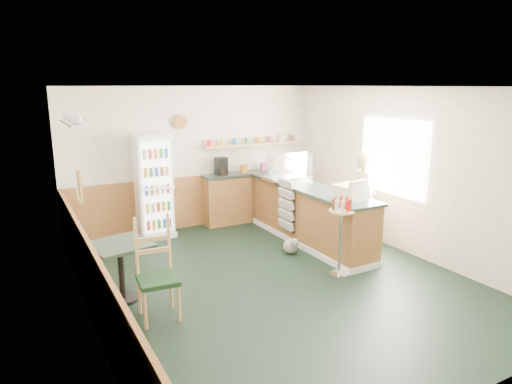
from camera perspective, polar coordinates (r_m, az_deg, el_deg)
ground at (r=6.66m, az=2.33°, el=-10.88°), size 6.00×6.00×0.00m
room_envelope at (r=6.72m, az=-2.42°, el=2.98°), size 5.04×6.02×2.72m
service_counter at (r=8.04m, az=6.70°, el=-3.16°), size 0.68×3.01×1.01m
back_counter at (r=9.36m, az=-0.19°, el=-0.16°), size 2.24×0.42×1.69m
drinks_fridge at (r=8.44m, az=-12.65°, el=0.72°), size 0.62×0.53×1.87m
display_case at (r=8.46m, az=3.97°, el=3.19°), size 0.84×0.44×0.48m
cash_register at (r=7.08m, az=11.68°, el=-0.05°), size 0.45×0.47×0.23m
shopkeeper at (r=7.94m, az=13.34°, el=-0.93°), size 0.58×0.66×1.65m
condiment_stand at (r=6.66m, az=10.58°, el=-4.04°), size 0.37×0.37×1.15m
newspaper_rack at (r=7.95m, az=3.80°, el=-1.62°), size 0.09×0.46×0.91m
cafe_table at (r=6.11m, az=-16.57°, el=-8.20°), size 0.84×0.84×0.78m
cafe_chair at (r=5.60m, az=-12.52°, el=-8.92°), size 0.49×0.49×1.22m
dog_doorstop at (r=7.58m, az=4.40°, el=-6.71°), size 0.24×0.31×0.29m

